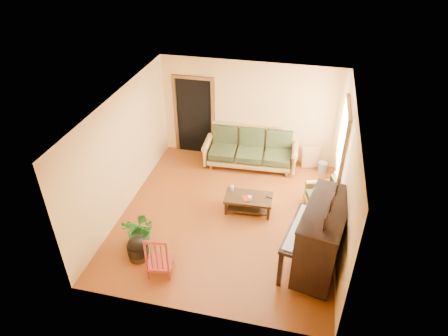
% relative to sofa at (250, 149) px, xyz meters
% --- Properties ---
extents(floor, '(5.00, 5.00, 0.00)m').
position_rel_sofa_xyz_m(floor, '(-0.11, -2.09, -0.49)').
color(floor, '#632B0D').
rests_on(floor, ground).
extents(doorway, '(1.08, 0.16, 2.05)m').
position_rel_sofa_xyz_m(doorway, '(-1.56, 0.39, 0.53)').
color(doorway, black).
rests_on(doorway, floor).
extents(window, '(0.12, 1.36, 1.46)m').
position_rel_sofa_xyz_m(window, '(2.10, -0.79, 1.01)').
color(window, white).
rests_on(window, right_wall).
extents(sofa, '(2.34, 1.08, 0.98)m').
position_rel_sofa_xyz_m(sofa, '(0.00, 0.00, 0.00)').
color(sofa, '#AA7A3E').
rests_on(sofa, floor).
extents(coffee_table, '(1.04, 0.59, 0.37)m').
position_rel_sofa_xyz_m(coffee_table, '(0.28, -1.78, -0.31)').
color(coffee_table, black).
rests_on(coffee_table, floor).
extents(armchair, '(0.94, 0.97, 0.78)m').
position_rel_sofa_xyz_m(armchair, '(1.83, -1.39, -0.10)').
color(armchair, '#AA7A3E').
rests_on(armchair, floor).
extents(piano, '(1.23, 1.74, 1.41)m').
position_rel_sofa_xyz_m(piano, '(1.81, -3.13, 0.21)').
color(piano, black).
rests_on(piano, floor).
extents(footstool, '(0.42, 0.42, 0.38)m').
position_rel_sofa_xyz_m(footstool, '(-1.50, -3.64, -0.30)').
color(footstool, black).
rests_on(footstool, floor).
extents(red_chair, '(0.50, 0.53, 0.92)m').
position_rel_sofa_xyz_m(red_chair, '(-0.96, -3.87, -0.03)').
color(red_chair, maroon).
rests_on(red_chair, floor).
extents(leaning_frame, '(0.48, 0.26, 0.63)m').
position_rel_sofa_xyz_m(leaning_frame, '(1.51, 0.27, -0.18)').
color(leaning_frame, '#B5813C').
rests_on(leaning_frame, floor).
extents(ceramic_crock, '(0.24, 0.24, 0.28)m').
position_rel_sofa_xyz_m(ceramic_crock, '(1.82, 0.11, -0.35)').
color(ceramic_crock, '#324A97').
rests_on(ceramic_crock, floor).
extents(potted_plant, '(0.72, 0.64, 0.73)m').
position_rel_sofa_xyz_m(potted_plant, '(-1.57, -3.29, -0.13)').
color(potted_plant, '#205719').
rests_on(potted_plant, floor).
extents(book, '(0.23, 0.26, 0.02)m').
position_rel_sofa_xyz_m(book, '(0.18, -1.90, -0.11)').
color(book, maroon).
rests_on(book, coffee_table).
extents(candle, '(0.09, 0.09, 0.12)m').
position_rel_sofa_xyz_m(candle, '(-0.11, -1.64, -0.06)').
color(candle, white).
rests_on(candle, coffee_table).
extents(glass_jar, '(0.11, 0.11, 0.06)m').
position_rel_sofa_xyz_m(glass_jar, '(0.31, -1.84, -0.09)').
color(glass_jar, silver).
rests_on(glass_jar, coffee_table).
extents(remote, '(0.15, 0.08, 0.01)m').
position_rel_sofa_xyz_m(remote, '(0.71, -1.72, -0.11)').
color(remote, black).
rests_on(remote, coffee_table).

